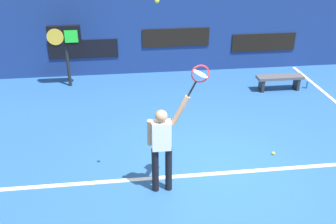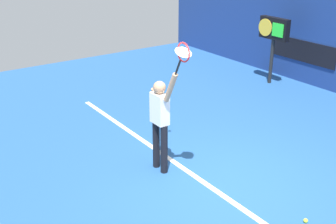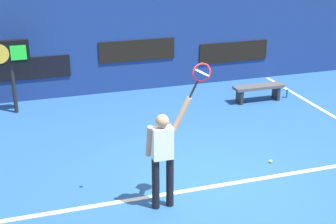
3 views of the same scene
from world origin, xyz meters
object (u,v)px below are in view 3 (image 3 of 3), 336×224
(tennis_player, at_px, (163,153))
(scoreboard_clock, at_px, (10,56))
(water_bottle, at_px, (287,94))
(court_bench, at_px, (258,89))
(tennis_racket, at_px, (201,74))
(spare_ball, at_px, (271,161))

(tennis_player, bearing_deg, scoreboard_clock, 113.18)
(scoreboard_clock, height_order, water_bottle, scoreboard_clock)
(court_bench, relative_size, water_bottle, 5.83)
(tennis_player, relative_size, tennis_racket, 3.16)
(tennis_racket, height_order, court_bench, tennis_racket)
(water_bottle, distance_m, spare_ball, 4.14)
(spare_ball, bearing_deg, water_bottle, 54.97)
(tennis_player, xyz_separation_m, water_bottle, (4.93, 4.27, -0.89))
(tennis_player, height_order, spare_ball, tennis_player)
(court_bench, relative_size, spare_ball, 20.59)
(scoreboard_clock, bearing_deg, spare_ball, -42.78)
(court_bench, height_order, spare_ball, court_bench)
(scoreboard_clock, bearing_deg, tennis_player, -66.82)
(tennis_player, relative_size, court_bench, 1.39)
(water_bottle, bearing_deg, tennis_player, -139.07)
(court_bench, bearing_deg, spare_ball, -113.38)
(tennis_racket, xyz_separation_m, spare_ball, (1.92, 0.89, -2.26))
(tennis_racket, bearing_deg, tennis_player, 179.61)
(water_bottle, height_order, spare_ball, water_bottle)
(tennis_player, height_order, tennis_racket, tennis_racket)
(scoreboard_clock, distance_m, court_bench, 6.51)
(tennis_player, bearing_deg, tennis_racket, -0.39)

